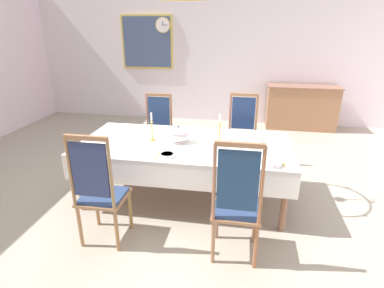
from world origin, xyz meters
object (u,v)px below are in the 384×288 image
at_px(candlestick_west, 152,130).
at_px(spoon_secondary, 158,155).
at_px(dining_table, 185,148).
at_px(bowl_near_right, 167,155).
at_px(soup_tureen, 179,134).
at_px(bowl_near_left, 273,163).
at_px(chair_south_b, 237,202).
at_px(chair_south_a, 99,190).
at_px(mounted_clock, 163,25).
at_px(sideboard, 301,107).
at_px(candlestick_east, 219,132).
at_px(framed_painting, 147,42).
at_px(chair_north_b, 242,132).
at_px(chair_north_a, 157,128).
at_px(spoon_primary, 284,165).

xyz_separation_m(candlestick_west, spoon_secondary, (0.19, -0.42, -0.14)).
height_order(dining_table, bowl_near_right, bowl_near_right).
distance_m(soup_tureen, bowl_near_left, 1.18).
relative_size(chair_south_b, candlestick_west, 3.44).
distance_m(chair_south_a, mounted_clock, 4.69).
height_order(dining_table, soup_tureen, soup_tureen).
bearing_deg(bowl_near_right, sideboard, 61.71).
height_order(soup_tureen, candlestick_east, candlestick_east).
xyz_separation_m(mounted_clock, framed_painting, (-0.38, 0.01, -0.35)).
relative_size(chair_north_b, bowl_near_left, 6.06).
bearing_deg(dining_table, chair_north_a, 122.58).
bearing_deg(dining_table, mounted_clock, 108.50).
distance_m(chair_north_b, bowl_near_right, 1.66).
xyz_separation_m(dining_table, candlestick_west, (-0.41, -0.00, 0.21)).
distance_m(chair_north_a, bowl_near_right, 1.56).
bearing_deg(framed_painting, sideboard, -4.33).
bearing_deg(chair_south_b, dining_table, 123.33).
distance_m(chair_north_a, soup_tureen, 1.18).
bearing_deg(spoon_secondary, bowl_near_left, -2.16).
bearing_deg(chair_north_a, candlestick_east, 136.32).
bearing_deg(spoon_primary, chair_north_b, 102.02).
bearing_deg(mounted_clock, candlestick_west, -77.87).
xyz_separation_m(chair_south_a, framed_painting, (-0.88, 4.43, 1.11)).
height_order(bowl_near_left, sideboard, sideboard).
bearing_deg(spoon_primary, chair_south_b, -134.03).
relative_size(spoon_secondary, sideboard, 0.12).
xyz_separation_m(chair_south_a, bowl_near_left, (1.63, 0.53, 0.17)).
distance_m(chair_south_a, spoon_secondary, 0.74).
bearing_deg(candlestick_west, candlestick_east, 0.00).
relative_size(dining_table, chair_south_b, 2.06).
height_order(chair_north_a, bowl_near_left, chair_north_a).
relative_size(chair_south_a, framed_painting, 1.04).
xyz_separation_m(dining_table, candlestick_east, (0.41, -0.00, 0.23)).
xyz_separation_m(bowl_near_left, sideboard, (0.85, 3.65, -0.31)).
relative_size(chair_north_a, candlestick_west, 3.08).
xyz_separation_m(soup_tureen, candlestick_east, (0.49, 0.00, 0.05)).
bearing_deg(sideboard, bowl_near_right, 61.71).
height_order(bowl_near_right, spoon_secondary, bowl_near_right).
relative_size(chair_north_a, soup_tureen, 4.25).
bearing_deg(chair_north_b, spoon_primary, 107.10).
bearing_deg(chair_north_b, framed_painting, -47.94).
height_order(candlestick_west, mounted_clock, mounted_clock).
xyz_separation_m(candlestick_east, bowl_near_right, (-0.52, -0.45, -0.13)).
bearing_deg(spoon_secondary, framed_painting, 109.18).
height_order(bowl_near_right, sideboard, sideboard).
height_order(chair_north_a, candlestick_east, candlestick_east).
bearing_deg(candlestick_east, dining_table, 180.00).
bearing_deg(spoon_primary, framed_painting, 119.08).
distance_m(bowl_near_left, bowl_near_right, 1.10).
relative_size(dining_table, chair_north_b, 2.21).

